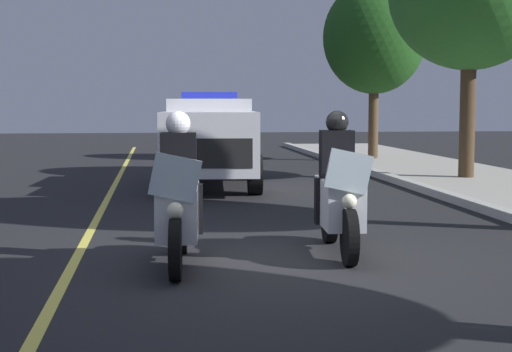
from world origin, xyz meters
TOP-DOWN VIEW (x-y plane):
  - ground_plane at (0.00, 0.00)m, footprint 80.00×80.00m
  - lane_stripe_center at (0.00, -2.18)m, footprint 48.00×0.12m
  - police_motorcycle_lead_left at (0.03, -1.00)m, footprint 2.14×0.61m
  - police_motorcycle_lead_right at (-0.46, 0.94)m, footprint 2.14×0.61m
  - police_suv at (-8.25, -0.11)m, footprint 5.02×2.34m
  - tree_behind_suv at (-15.11, 5.45)m, footprint 3.17×3.17m

SIDE VIEW (x-z plane):
  - ground_plane at x=0.00m, z-range 0.00..0.00m
  - lane_stripe_center at x=0.00m, z-range 0.00..0.01m
  - police_motorcycle_lead_left at x=0.03m, z-range -0.16..1.56m
  - police_motorcycle_lead_right at x=-0.46m, z-range -0.16..1.56m
  - police_suv at x=-8.25m, z-range 0.04..2.09m
  - tree_behind_suv at x=-15.11m, z-range 1.08..6.56m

